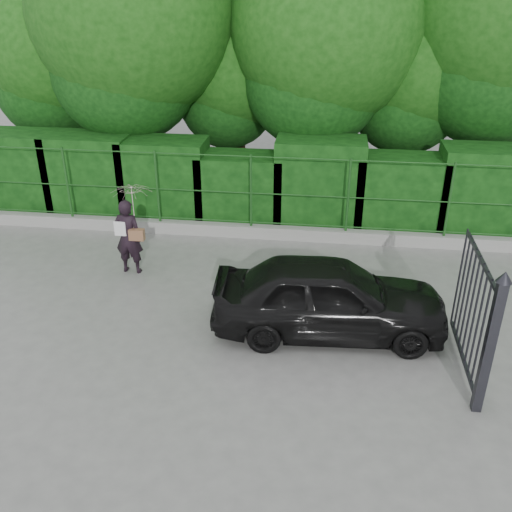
# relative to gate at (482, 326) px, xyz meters

# --- Properties ---
(ground) EXTENTS (80.00, 80.00, 0.00)m
(ground) POSITION_rel_gate_xyz_m (-4.60, 0.72, -1.19)
(ground) COLOR gray
(kerb) EXTENTS (14.00, 0.25, 0.30)m
(kerb) POSITION_rel_gate_xyz_m (-4.60, 5.22, -1.04)
(kerb) COLOR #9E9E99
(kerb) RESTS_ON ground
(fence) EXTENTS (14.13, 0.06, 1.80)m
(fence) POSITION_rel_gate_xyz_m (-4.38, 5.22, 0.01)
(fence) COLOR #1D4F1B
(fence) RESTS_ON kerb
(hedge) EXTENTS (14.20, 1.20, 2.26)m
(hedge) POSITION_rel_gate_xyz_m (-4.64, 6.22, -0.14)
(hedge) COLOR black
(hedge) RESTS_ON ground
(trees) EXTENTS (17.10, 6.15, 8.08)m
(trees) POSITION_rel_gate_xyz_m (-3.46, 8.46, 3.43)
(trees) COLOR black
(trees) RESTS_ON ground
(gate) EXTENTS (0.22, 2.33, 2.36)m
(gate) POSITION_rel_gate_xyz_m (0.00, 0.00, 0.00)
(gate) COLOR #24242A
(gate) RESTS_ON ground
(woman) EXTENTS (0.88, 0.85, 1.97)m
(woman) POSITION_rel_gate_xyz_m (-6.46, 3.14, 0.08)
(woman) COLOR black
(woman) RESTS_ON ground
(car) EXTENTS (4.26, 1.93, 1.42)m
(car) POSITION_rel_gate_xyz_m (-2.26, 1.36, -0.48)
(car) COLOR black
(car) RESTS_ON ground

